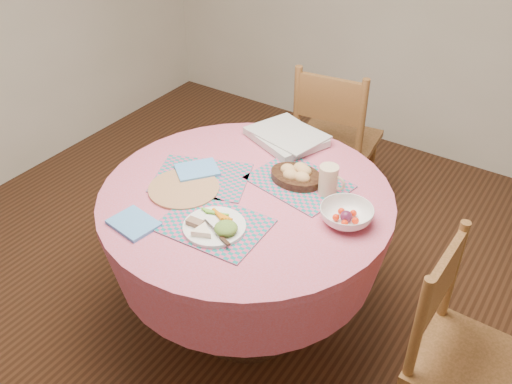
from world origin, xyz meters
TOP-DOWN VIEW (x-y plane):
  - ground at (0.00, 0.00)m, footprint 4.00×4.00m
  - dining_table at (0.00, 0.00)m, footprint 1.24×1.24m
  - chair_right at (0.98, -0.06)m, footprint 0.41×0.42m
  - chair_back at (-0.09, 1.01)m, footprint 0.50×0.48m
  - placemat_front at (0.01, -0.24)m, footprint 0.42×0.32m
  - placemat_left at (-0.23, -0.01)m, footprint 0.48×0.43m
  - placemat_back at (0.14, 0.19)m, footprint 0.45×0.37m
  - wicker_trivet at (-0.24, -0.12)m, footprint 0.30×0.30m
  - napkin_near at (-0.25, -0.41)m, footprint 0.20×0.17m
  - napkin_far at (-0.27, 0.01)m, footprint 0.22×0.23m
  - dinner_plate at (0.04, -0.27)m, footprint 0.24×0.25m
  - bread_bowl at (0.13, 0.20)m, footprint 0.23×0.23m
  - latte_mug at (0.28, 0.19)m, footprint 0.12×0.08m
  - fruit_bowl at (0.43, 0.06)m, footprint 0.24×0.24m
  - newspaper_stack at (-0.09, 0.47)m, footprint 0.42×0.38m

SIDE VIEW (x-z plane):
  - ground at x=0.00m, z-range 0.00..0.00m
  - chair_right at x=0.98m, z-range 0.02..0.92m
  - chair_back at x=-0.09m, z-range 0.02..0.98m
  - dining_table at x=0.00m, z-range 0.18..0.93m
  - placemat_front at x=0.01m, z-range 0.75..0.76m
  - placemat_left at x=-0.23m, z-range 0.75..0.76m
  - placemat_back at x=0.14m, z-range 0.75..0.76m
  - wicker_trivet at x=-0.24m, z-range 0.75..0.76m
  - napkin_near at x=-0.25m, z-range 0.75..0.76m
  - napkin_far at x=-0.27m, z-range 0.76..0.77m
  - dinner_plate at x=0.04m, z-range 0.75..0.80m
  - newspaper_stack at x=-0.09m, z-range 0.76..0.80m
  - fruit_bowl at x=0.43m, z-range 0.75..0.81m
  - bread_bowl at x=0.13m, z-range 0.75..0.83m
  - latte_mug at x=0.28m, z-range 0.76..0.88m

